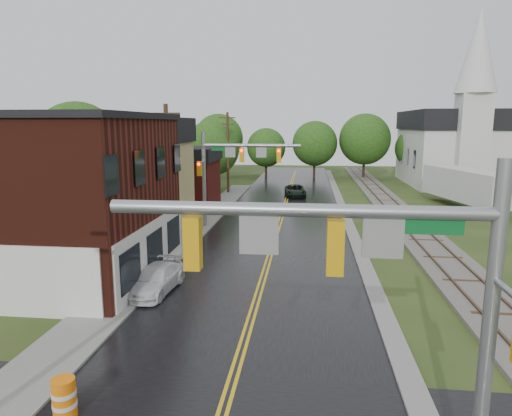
% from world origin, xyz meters
% --- Properties ---
extents(main_road, '(10.00, 90.00, 0.02)m').
position_xyz_m(main_road, '(0.00, 30.00, 0.00)').
color(main_road, black).
rests_on(main_road, ground).
extents(curb_right, '(0.80, 70.00, 0.12)m').
position_xyz_m(curb_right, '(5.40, 35.00, 0.00)').
color(curb_right, gray).
rests_on(curb_right, ground).
extents(sidewalk_left, '(2.40, 50.00, 0.12)m').
position_xyz_m(sidewalk_left, '(-6.20, 25.00, 0.00)').
color(sidewalk_left, gray).
rests_on(sidewalk_left, ground).
extents(brick_building, '(14.30, 10.30, 8.30)m').
position_xyz_m(brick_building, '(-12.48, 15.00, 4.15)').
color(brick_building, '#42160E').
rests_on(brick_building, ground).
extents(yellow_house, '(8.00, 7.00, 6.40)m').
position_xyz_m(yellow_house, '(-11.00, 26.00, 3.20)').
color(yellow_house, tan).
rests_on(yellow_house, ground).
extents(darkred_building, '(7.00, 6.00, 4.40)m').
position_xyz_m(darkred_building, '(-10.00, 35.00, 2.20)').
color(darkred_building, '#3F0F0C').
rests_on(darkred_building, ground).
extents(church, '(10.40, 18.40, 20.00)m').
position_xyz_m(church, '(20.00, 53.74, 5.83)').
color(church, silver).
rests_on(church, ground).
extents(railroad, '(3.20, 80.00, 0.30)m').
position_xyz_m(railroad, '(10.00, 35.00, 0.11)').
color(railroad, '#59544C').
rests_on(railroad, ground).
extents(traffic_signal_near, '(7.34, 0.30, 7.20)m').
position_xyz_m(traffic_signal_near, '(3.47, 2.00, 4.97)').
color(traffic_signal_near, gray).
rests_on(traffic_signal_near, ground).
extents(traffic_signal_far, '(7.34, 0.43, 7.20)m').
position_xyz_m(traffic_signal_far, '(-3.47, 27.00, 4.97)').
color(traffic_signal_far, gray).
rests_on(traffic_signal_far, ground).
extents(utility_pole_b, '(1.80, 0.28, 9.00)m').
position_xyz_m(utility_pole_b, '(-6.80, 22.00, 4.72)').
color(utility_pole_b, '#382616').
rests_on(utility_pole_b, ground).
extents(utility_pole_c, '(1.80, 0.28, 9.00)m').
position_xyz_m(utility_pole_c, '(-6.80, 44.00, 4.72)').
color(utility_pole_c, '#382616').
rests_on(utility_pole_c, ground).
extents(tree_left_b, '(7.60, 7.60, 9.69)m').
position_xyz_m(tree_left_b, '(-17.85, 31.90, 5.72)').
color(tree_left_b, black).
rests_on(tree_left_b, ground).
extents(tree_left_c, '(6.00, 6.00, 7.65)m').
position_xyz_m(tree_left_c, '(-13.85, 39.90, 4.51)').
color(tree_left_c, black).
rests_on(tree_left_c, ground).
extents(tree_left_e, '(6.40, 6.40, 8.16)m').
position_xyz_m(tree_left_e, '(-8.85, 45.90, 4.81)').
color(tree_left_e, black).
rests_on(tree_left_e, ground).
extents(suv_dark, '(2.56, 4.76, 1.27)m').
position_xyz_m(suv_dark, '(0.80, 42.37, 0.63)').
color(suv_dark, black).
rests_on(suv_dark, ground).
extents(pickup_white, '(2.09, 4.33, 1.21)m').
position_xyz_m(pickup_white, '(-4.80, 13.28, 0.61)').
color(pickup_white, white).
rests_on(pickup_white, ground).
extents(semi_trailer, '(5.20, 11.59, 3.63)m').
position_xyz_m(semi_trailer, '(16.60, 37.21, 2.18)').
color(semi_trailer, black).
rests_on(semi_trailer, ground).
extents(construction_barrel, '(0.67, 0.67, 1.11)m').
position_xyz_m(construction_barrel, '(-4.18, 4.00, 0.56)').
color(construction_barrel, orange).
rests_on(construction_barrel, ground).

